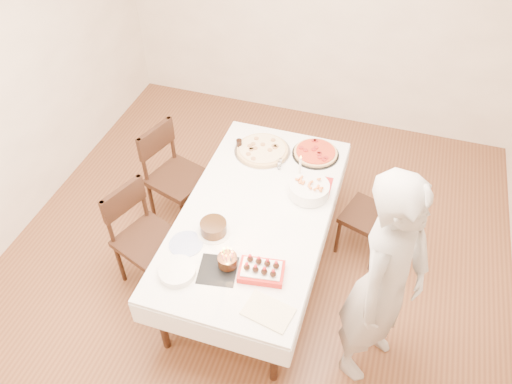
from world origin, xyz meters
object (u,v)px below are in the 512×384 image
(person, at_px, (385,284))
(chair_left_savory, at_px, (178,179))
(pizza_pepperoni, at_px, (316,153))
(birthday_cake, at_px, (227,258))
(pasta_bowl, at_px, (309,189))
(layer_cake, at_px, (213,228))
(chair_right_savory, at_px, (368,216))
(pizza_white, at_px, (262,150))
(taper_candle, at_px, (300,169))
(chair_left_dessert, at_px, (148,241))
(cola_glass, at_px, (239,144))
(strawberry_box, at_px, (261,271))
(dining_table, at_px, (256,241))

(person, bearing_deg, chair_left_savory, 88.20)
(pizza_pepperoni, bearing_deg, person, -60.74)
(chair_left_savory, relative_size, birthday_cake, 6.85)
(pasta_bowl, relative_size, layer_cake, 1.27)
(chair_right_savory, relative_size, pasta_bowl, 2.65)
(person, bearing_deg, chair_right_savory, 34.26)
(chair_left_savory, height_order, pasta_bowl, chair_left_savory)
(pizza_white, distance_m, taper_candle, 0.53)
(chair_left_dessert, bearing_deg, person, -164.97)
(chair_right_savory, distance_m, pizza_white, 1.10)
(chair_right_savory, bearing_deg, cola_glass, -170.42)
(pasta_bowl, xyz_separation_m, layer_cake, (-0.60, -0.62, -0.01))
(pizza_white, height_order, birthday_cake, birthday_cake)
(layer_cake, height_order, strawberry_box, layer_cake)
(cola_glass, height_order, layer_cake, layer_cake)
(chair_left_savory, height_order, birthday_cake, chair_left_savory)
(pasta_bowl, height_order, birthday_cake, birthday_cake)
(dining_table, relative_size, pasta_bowl, 6.50)
(chair_left_dessert, height_order, layer_cake, chair_left_dessert)
(pizza_pepperoni, distance_m, strawberry_box, 1.40)
(person, bearing_deg, taper_candle, 64.32)
(cola_glass, distance_m, birthday_cake, 1.32)
(chair_right_savory, distance_m, pizza_pepperoni, 0.73)
(chair_left_dessert, relative_size, layer_cake, 3.76)
(person, relative_size, pizza_white, 3.67)
(chair_left_dessert, bearing_deg, pizza_white, -100.73)
(pizza_pepperoni, bearing_deg, cola_glass, -169.57)
(chair_left_dessert, height_order, pizza_pepperoni, chair_left_dessert)
(pizza_white, bearing_deg, chair_left_dessert, -121.20)
(pizza_pepperoni, bearing_deg, pasta_bowl, -83.45)
(chair_right_savory, bearing_deg, pizza_pepperoni, 169.55)
(pizza_pepperoni, bearing_deg, taper_candle, -97.34)
(pizza_white, height_order, layer_cake, layer_cake)
(chair_left_savory, xyz_separation_m, pizza_white, (0.71, 0.32, 0.27))
(dining_table, height_order, chair_right_savory, chair_right_savory)
(pizza_pepperoni, bearing_deg, chair_right_savory, -28.18)
(pasta_bowl, bearing_deg, strawberry_box, -98.61)
(dining_table, distance_m, person, 1.31)
(chair_right_savory, relative_size, layer_cake, 3.37)
(dining_table, distance_m, pasta_bowl, 0.64)
(chair_left_dessert, xyz_separation_m, taper_candle, (1.06, 0.78, 0.42))
(pizza_pepperoni, height_order, pasta_bowl, pasta_bowl)
(pizza_white, bearing_deg, pizza_pepperoni, 12.84)
(person, bearing_deg, birthday_cake, 115.81)
(chair_left_savory, height_order, pizza_pepperoni, chair_left_savory)
(pizza_white, xyz_separation_m, pasta_bowl, (0.53, -0.41, 0.04))
(chair_left_savory, xyz_separation_m, birthday_cake, (0.85, -0.97, 0.33))
(chair_right_savory, height_order, pasta_bowl, chair_right_savory)
(person, distance_m, strawberry_box, 0.85)
(pasta_bowl, bearing_deg, cola_glass, 152.18)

